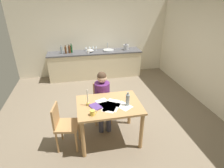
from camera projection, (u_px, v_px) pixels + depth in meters
ground_plane at (107, 112)px, 4.51m from camera, size 5.20×5.20×0.04m
wall_back at (93, 37)px, 6.23m from camera, size 5.20×0.12×2.60m
wall_right at (212, 54)px, 4.41m from camera, size 0.12×5.20×2.60m
kitchen_counter at (95, 64)px, 6.28m from camera, size 3.10×0.64×0.90m
dining_table at (109, 110)px, 3.38m from camera, size 1.16×0.86×0.80m
chair_at_table at (102, 101)px, 4.05m from camera, size 0.42×0.42×0.86m
person_seated at (103, 96)px, 3.83m from camera, size 0.33×0.60×1.19m
chair_side_empty at (64, 124)px, 3.27m from camera, size 0.46×0.46×0.88m
coffee_mug at (93, 113)px, 3.00m from camera, size 0.12×0.08×0.09m
candlestick at (88, 101)px, 3.25m from camera, size 0.06×0.06×0.31m
book_magazine at (96, 107)px, 3.23m from camera, size 0.25×0.28×0.02m
paper_letter at (123, 106)px, 3.27m from camera, size 0.34×0.36×0.00m
paper_bill at (112, 103)px, 3.35m from camera, size 0.34×0.36×0.00m
paper_envelope at (106, 106)px, 3.25m from camera, size 0.27×0.34×0.00m
paper_receipt at (110, 108)px, 3.21m from camera, size 0.32×0.36×0.00m
paper_notice at (104, 103)px, 3.37m from camera, size 0.31×0.35×0.00m
paper_flyer at (113, 107)px, 3.24m from camera, size 0.33×0.36×0.00m
wine_bottle_on_table at (128, 100)px, 3.24m from camera, size 0.07×0.07×0.26m
sink_unit at (108, 50)px, 6.16m from camera, size 0.36×0.36×0.24m
bottle_oil at (62, 50)px, 5.82m from camera, size 0.07×0.07×0.27m
bottle_vinegar at (66, 50)px, 5.82m from camera, size 0.06×0.06×0.26m
bottle_wine_red at (69, 49)px, 5.88m from camera, size 0.08×0.08×0.27m
bottle_sauce at (71, 49)px, 5.93m from camera, size 0.06×0.06×0.29m
mixing_bowl at (90, 51)px, 6.01m from camera, size 0.20×0.20×0.09m
stovetop_kettle at (126, 47)px, 6.23m from camera, size 0.18×0.18×0.22m
wine_glass_near_sink at (96, 47)px, 6.18m from camera, size 0.07×0.07×0.15m
wine_glass_by_kettle at (93, 47)px, 6.16m from camera, size 0.07×0.07×0.15m
wine_glass_back_left at (90, 47)px, 6.14m from camera, size 0.07×0.07×0.15m
wine_glass_back_right at (86, 48)px, 6.12m from camera, size 0.07×0.07×0.15m
teacup_on_counter at (88, 52)px, 5.89m from camera, size 0.11×0.07×0.10m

